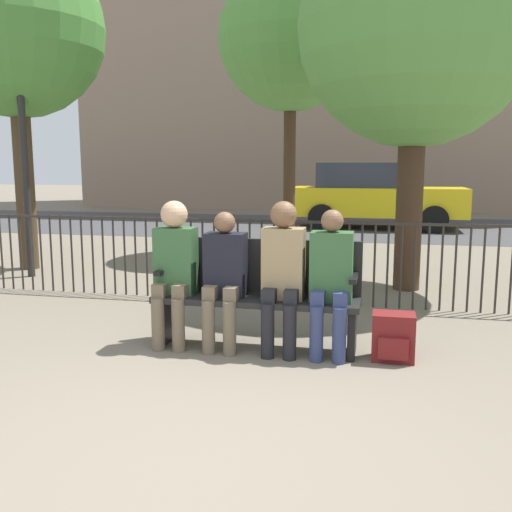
% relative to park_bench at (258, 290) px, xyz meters
% --- Properties ---
extents(ground_plane, '(80.00, 80.00, 0.00)m').
position_rel_park_bench_xyz_m(ground_plane, '(0.00, -1.99, -0.49)').
color(ground_plane, '#706656').
extents(park_bench, '(1.74, 0.45, 0.92)m').
position_rel_park_bench_xyz_m(park_bench, '(0.00, 0.00, 0.00)').
color(park_bench, black).
rests_on(park_bench, ground).
extents(seated_person_0, '(0.34, 0.39, 1.25)m').
position_rel_park_bench_xyz_m(seated_person_0, '(-0.71, -0.13, 0.22)').
color(seated_person_0, brown).
rests_on(seated_person_0, ground).
extents(seated_person_1, '(0.34, 0.39, 1.17)m').
position_rel_park_bench_xyz_m(seated_person_1, '(-0.26, -0.13, 0.15)').
color(seated_person_1, brown).
rests_on(seated_person_1, ground).
extents(seated_person_2, '(0.34, 0.39, 1.26)m').
position_rel_park_bench_xyz_m(seated_person_2, '(0.23, -0.13, 0.21)').
color(seated_person_2, black).
rests_on(seated_person_2, ground).
extents(seated_person_3, '(0.34, 0.39, 1.20)m').
position_rel_park_bench_xyz_m(seated_person_3, '(0.63, -0.13, 0.17)').
color(seated_person_3, navy).
rests_on(seated_person_3, ground).
extents(backpack, '(0.33, 0.27, 0.38)m').
position_rel_park_bench_xyz_m(backpack, '(1.14, -0.14, -0.31)').
color(backpack, maroon).
rests_on(backpack, ground).
extents(fence_railing, '(9.01, 0.03, 0.95)m').
position_rel_park_bench_xyz_m(fence_railing, '(-0.02, 1.59, 0.07)').
color(fence_railing, '#2D2823').
rests_on(fence_railing, ground).
extents(tree_0, '(2.84, 2.84, 4.60)m').
position_rel_park_bench_xyz_m(tree_0, '(1.35, 2.65, 2.66)').
color(tree_0, '#422D1E').
rests_on(tree_0, ground).
extents(tree_1, '(2.54, 2.54, 4.77)m').
position_rel_park_bench_xyz_m(tree_1, '(-4.19, 2.95, 2.98)').
color(tree_1, '#4C3823').
rests_on(tree_1, ground).
extents(tree_2, '(2.47, 2.47, 4.93)m').
position_rel_park_bench_xyz_m(tree_2, '(-0.58, 5.30, 3.18)').
color(tree_2, '#422D1E').
rests_on(tree_2, ground).
extents(lamp_post, '(0.28, 0.28, 4.04)m').
position_rel_park_bench_xyz_m(lamp_post, '(-3.79, 2.38, 2.14)').
color(lamp_post, black).
rests_on(lamp_post, ground).
extents(street_surface, '(24.00, 6.00, 0.01)m').
position_rel_park_bench_xyz_m(street_surface, '(0.00, 10.01, -0.49)').
color(street_surface, '#3D3D3F').
rests_on(street_surface, ground).
extents(parked_car_0, '(4.20, 1.94, 1.62)m').
position_rel_park_bench_xyz_m(parked_car_0, '(0.84, 9.88, 0.35)').
color(parked_car_0, yellow).
rests_on(parked_car_0, ground).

